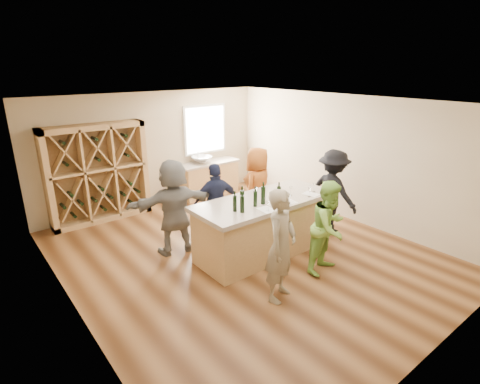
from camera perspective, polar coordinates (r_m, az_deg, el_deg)
floor at (r=7.26m, az=0.37°, el=-9.57°), size 6.00×7.00×0.10m
ceiling at (r=6.40m, az=0.43°, el=13.89°), size 6.00×7.00×0.10m
wall_back at (r=9.62m, az=-13.10°, el=6.37°), size 6.00×0.10×2.80m
wall_front at (r=4.70m, az=29.10°, el=-9.00°), size 6.00×0.10×2.80m
wall_left at (r=5.44m, az=-25.58°, el=-4.76°), size 0.10×7.00×2.80m
wall_right at (r=8.86m, az=16.00°, el=5.07°), size 0.10×7.00×2.80m
window_frame at (r=10.21m, az=-5.38°, el=9.48°), size 1.30×0.06×1.30m
window_pane at (r=10.18m, az=-5.27°, el=9.45°), size 1.18×0.01×1.18m
wine_rack at (r=8.91m, az=-20.83°, el=2.63°), size 2.20×0.45×2.20m
back_counter_base at (r=10.23m, az=-4.78°, el=1.92°), size 1.60×0.58×0.86m
back_counter_top at (r=10.11m, az=-4.85°, el=4.42°), size 1.70×0.62×0.06m
sink at (r=9.97m, az=-5.83°, el=4.91°), size 0.54×0.54×0.19m
faucet at (r=10.11m, az=-6.40°, el=5.41°), size 0.02×0.02×0.30m
tasting_counter_base at (r=7.06m, az=3.72°, el=-5.47°), size 2.60×1.00×1.00m
tasting_counter_top at (r=6.85m, az=3.82°, el=-1.36°), size 2.72×1.12×0.08m
wine_bottle_a at (r=6.21m, az=-0.79°, el=-1.76°), size 0.08×0.08×0.27m
wine_bottle_b at (r=6.16m, az=0.34°, el=-1.85°), size 0.09×0.09×0.29m
wine_bottle_c at (r=6.36m, az=0.32°, el=-1.09°), size 0.09×0.09×0.31m
wine_bottle_d at (r=6.43m, az=2.34°, el=-1.03°), size 0.09×0.09×0.28m
wine_bottle_e at (r=6.54m, az=3.55°, el=-0.50°), size 0.10×0.10×0.32m
wine_glass_a at (r=6.26m, az=4.32°, el=-2.19°), size 0.07×0.07×0.16m
wine_glass_b at (r=6.59m, az=7.50°, el=-1.17°), size 0.08×0.08×0.17m
wine_glass_c at (r=7.03m, az=10.53°, el=-0.01°), size 0.09×0.09×0.18m
wine_glass_d at (r=7.03m, az=7.74°, el=0.09°), size 0.08×0.08×0.16m
wine_glass_e at (r=7.32m, az=11.21°, el=0.64°), size 0.07×0.07×0.16m
tasting_menu_a at (r=6.34m, az=4.09°, el=-2.69°), size 0.25×0.33×0.00m
tasting_menu_b at (r=6.76m, az=7.36°, el=-1.40°), size 0.26×0.33×0.00m
tasting_menu_c at (r=7.20m, az=10.74°, el=-0.31°), size 0.27×0.33×0.00m
person_near_left at (r=5.60m, az=6.27°, el=-8.14°), size 0.77×0.68×1.75m
person_near_right at (r=6.50m, az=13.43°, el=-5.24°), size 0.85×0.55×1.62m
person_server at (r=8.03m, az=13.91°, el=0.05°), size 0.54×1.15×1.78m
person_far_mid at (r=7.39m, az=-3.62°, el=-1.74°), size 1.04×0.73×1.62m
person_far_right at (r=8.02m, az=2.67°, el=0.58°), size 1.01×0.84×1.78m
person_far_left at (r=7.03m, az=-10.01°, el=-2.23°), size 1.77×0.93×1.82m
wine_bottle_f at (r=6.62m, az=5.92°, el=-0.42°), size 0.07×0.07×0.30m
wine_glass_f at (r=6.92m, az=2.42°, el=0.01°), size 0.07×0.07×0.18m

